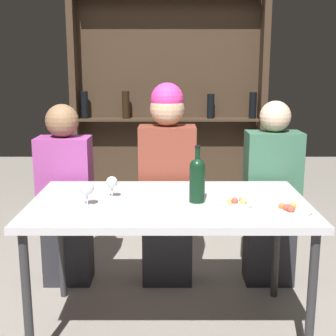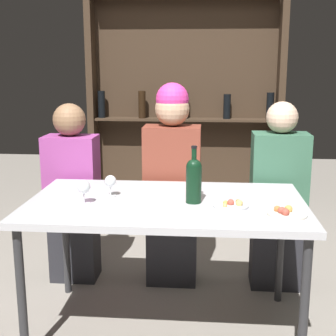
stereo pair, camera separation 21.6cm
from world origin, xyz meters
name	(u,v)px [view 2 (the right image)]	position (x,y,z in m)	size (l,w,h in m)	color
ground_plane	(166,327)	(0.00, 0.00, 0.00)	(10.00, 10.00, 0.00)	gray
dining_table	(166,211)	(0.00, 0.00, 0.68)	(1.47, 0.85, 0.74)	silver
wine_rack_wall	(185,96)	(0.00, 2.02, 1.16)	(1.80, 0.21, 2.30)	#38281C
wine_bottle	(194,178)	(0.15, -0.02, 0.87)	(0.08, 0.08, 0.30)	black
wine_glass_0	(110,182)	(-0.31, 0.06, 0.82)	(0.06, 0.06, 0.12)	silver
wine_glass_1	(84,188)	(-0.42, -0.09, 0.83)	(0.07, 0.07, 0.13)	silver
food_plate_0	(231,205)	(0.34, -0.08, 0.75)	(0.18, 0.18, 0.04)	silver
food_plate_1	(286,213)	(0.60, -0.20, 0.75)	(0.19, 0.19, 0.04)	silver
seated_person_left	(73,197)	(-0.68, 0.58, 0.58)	(0.34, 0.22, 1.21)	#26262B
seated_person_center	(172,186)	(-0.01, 0.58, 0.67)	(0.36, 0.22, 1.34)	#26262B
seated_person_right	(278,201)	(0.68, 0.58, 0.58)	(0.35, 0.22, 1.23)	#26262B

